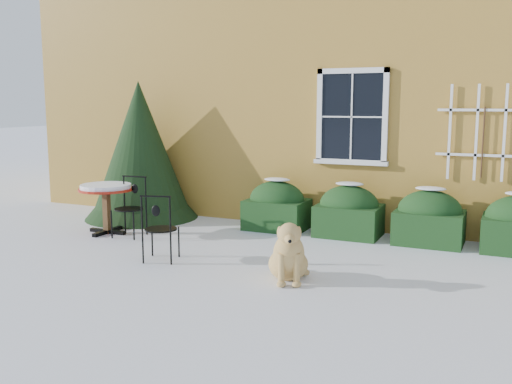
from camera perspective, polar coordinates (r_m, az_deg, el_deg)
The scene contains 8 objects.
ground at distance 7.77m, azimuth -3.08°, elevation -7.61°, with size 80.00×80.00×0.00m, color white.
house at distance 14.07m, azimuth 10.43°, elevation 12.83°, with size 12.40×8.40×6.40m.
hedge_row at distance 9.50m, azimuth 13.06°, elevation -2.30°, with size 4.95×0.80×0.91m.
evergreen_shrub at distance 11.20m, azimuth -11.47°, elevation 2.80°, with size 2.17×2.17×2.63m.
bistro_table at distance 10.00m, azimuth -14.77°, elevation -0.05°, with size 0.91×0.91×0.85m.
patio_chair_near at distance 8.10m, azimuth -9.59°, elevation -3.53°, with size 0.53×0.52×0.96m.
patio_chair_far at distance 9.73m, azimuth -12.47°, elevation -1.44°, with size 0.49×0.48×1.00m.
dog at distance 7.13m, azimuth 3.29°, elevation -6.43°, with size 0.68×0.88×0.80m.
Camera 1 is at (3.46, -6.60, 2.19)m, focal length 40.00 mm.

